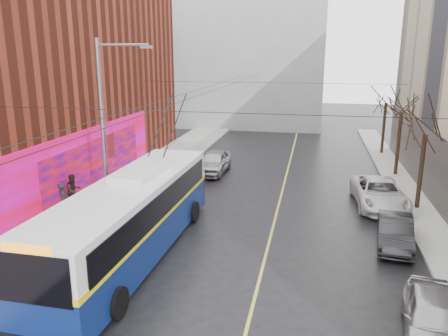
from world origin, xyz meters
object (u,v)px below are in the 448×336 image
(tree_mid, at_px, (403,101))
(parked_car_a, at_px, (433,318))
(streetlight_pole, at_px, (106,132))
(parked_car_c, at_px, (379,193))
(tree_near, at_px, (427,120))
(following_car, at_px, (214,162))
(trolleybus, at_px, (131,217))
(pedestrian_a, at_px, (64,201))
(pedestrian_b, at_px, (74,190))
(parked_car_b, at_px, (395,232))
(tree_far, at_px, (387,94))
(pedestrian_c, at_px, (123,190))

(tree_mid, distance_m, parked_car_a, 19.56)
(streetlight_pole, distance_m, parked_car_c, 15.07)
(tree_near, relative_size, tree_mid, 0.96)
(following_car, bearing_deg, parked_car_a, -55.93)
(trolleybus, xyz_separation_m, pedestrian_a, (-4.99, 3.02, -0.66))
(tree_near, distance_m, pedestrian_b, 19.26)
(parked_car_b, relative_size, pedestrian_a, 2.19)
(tree_far, relative_size, parked_car_b, 1.60)
(parked_car_a, height_order, following_car, following_car)
(parked_car_b, height_order, following_car, following_car)
(streetlight_pole, xyz_separation_m, pedestrian_c, (-0.70, 2.91, -3.77))
(pedestrian_a, relative_size, pedestrian_b, 1.02)
(tree_near, relative_size, pedestrian_c, 3.47)
(tree_near, distance_m, pedestrian_a, 19.20)
(tree_mid, bearing_deg, streetlight_pole, -139.35)
(following_car, bearing_deg, tree_mid, 9.96)
(pedestrian_b, bearing_deg, trolleybus, -103.30)
(tree_mid, relative_size, pedestrian_a, 3.57)
(trolleybus, distance_m, following_car, 13.77)
(tree_mid, distance_m, following_car, 13.56)
(tree_far, distance_m, pedestrian_b, 25.91)
(tree_near, distance_m, parked_car_b, 7.02)
(pedestrian_b, bearing_deg, tree_near, -50.92)
(parked_car_b, bearing_deg, tree_mid, 87.48)
(tree_far, bearing_deg, parked_car_c, -98.22)
(following_car, bearing_deg, pedestrian_b, -120.82)
(parked_car_c, relative_size, pedestrian_b, 3.04)
(trolleybus, xyz_separation_m, parked_car_c, (11.01, 8.62, -0.97))
(pedestrian_a, xyz_separation_m, pedestrian_b, (-0.50, 1.77, -0.02))
(tree_far, relative_size, trolleybus, 0.49)
(parked_car_a, relative_size, pedestrian_b, 2.29)
(parked_car_b, xyz_separation_m, parked_car_c, (0.00, 5.33, 0.10))
(streetlight_pole, distance_m, parked_car_a, 14.99)
(pedestrian_a, bearing_deg, trolleybus, -134.00)
(tree_near, relative_size, parked_car_a, 1.53)
(tree_near, bearing_deg, pedestrian_a, -163.16)
(tree_far, height_order, trolleybus, tree_far)
(pedestrian_a, bearing_deg, streetlight_pole, -113.70)
(tree_mid, bearing_deg, pedestrian_b, -150.01)
(parked_car_b, distance_m, pedestrian_c, 14.00)
(streetlight_pole, relative_size, pedestrian_c, 4.87)
(tree_mid, relative_size, parked_car_b, 1.63)
(tree_mid, bearing_deg, tree_far, 90.00)
(parked_car_a, relative_size, parked_car_b, 1.02)
(tree_near, relative_size, pedestrian_a, 3.42)
(tree_near, height_order, parked_car_c, tree_near)
(tree_mid, height_order, following_car, tree_mid)
(streetlight_pole, height_order, pedestrian_b, streetlight_pole)
(tree_mid, xyz_separation_m, parked_car_b, (-2.00, -12.17, -4.58))
(parked_car_c, distance_m, pedestrian_b, 16.94)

